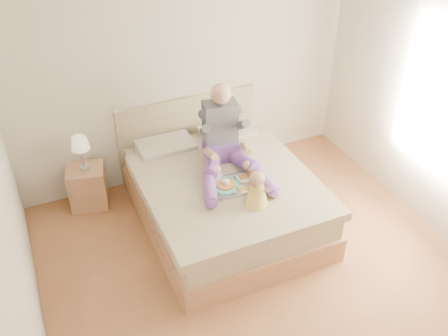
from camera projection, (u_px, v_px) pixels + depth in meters
name	position (u px, v px, depth m)	size (l,w,h in m)	color
room	(285.00, 148.00, 3.91)	(4.02, 4.22, 2.71)	brown
bed	(221.00, 193.00, 5.37)	(1.70, 2.18, 1.00)	#956745
nightstand	(88.00, 187.00, 5.58)	(0.47, 0.43, 0.49)	#956745
lamp	(80.00, 145.00, 5.27)	(0.20, 0.20, 0.40)	#B1B3B8
adult	(225.00, 143.00, 5.17)	(0.74, 1.11, 0.88)	#643B94
tray	(235.00, 183.00, 4.98)	(0.50, 0.40, 0.14)	#B1B3B8
baby	(257.00, 191.00, 4.68)	(0.30, 0.32, 0.37)	#E4BE48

